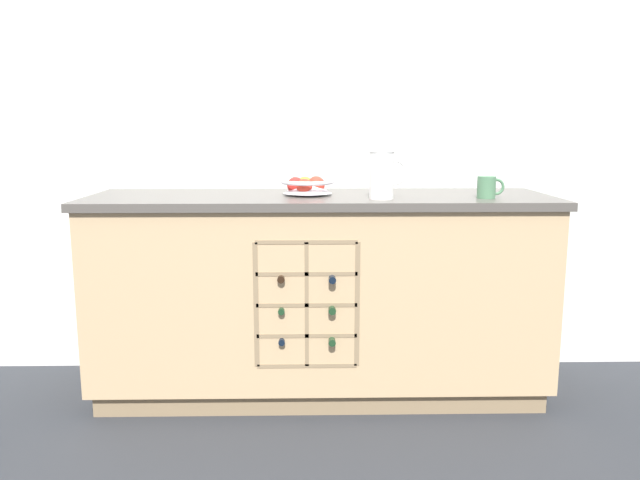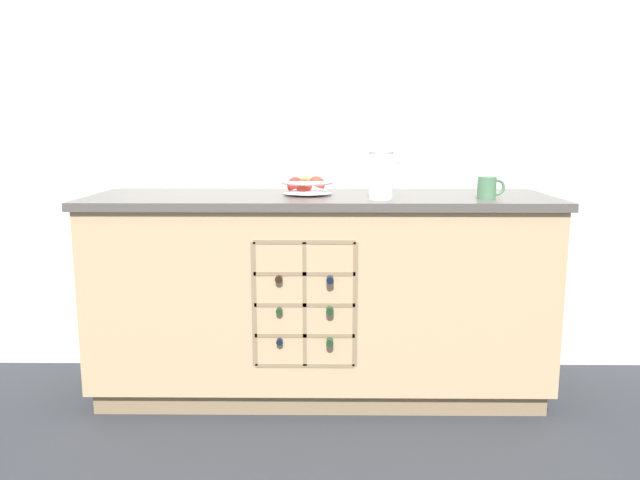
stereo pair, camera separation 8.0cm
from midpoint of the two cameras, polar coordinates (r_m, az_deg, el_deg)
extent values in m
plane|color=#2D3035|center=(2.94, 0.80, -13.57)|extent=(14.00, 14.00, 0.00)
cube|color=silver|center=(3.05, 0.84, 11.89)|extent=(4.40, 0.06, 2.55)
cube|color=#8B7354|center=(2.92, 0.80, -12.76)|extent=(1.90, 0.51, 0.09)
cube|color=tan|center=(2.78, 0.83, -4.55)|extent=(1.96, 0.57, 0.77)
cube|color=#514C47|center=(2.71, 0.85, 3.75)|extent=(2.00, 0.61, 0.03)
cube|color=#8B7354|center=(2.60, -0.46, -5.36)|extent=(0.41, 0.01, 0.51)
cube|color=#8B7354|center=(2.57, -5.03, -5.64)|extent=(0.02, 0.10, 0.51)
cube|color=#8B7354|center=(2.56, 4.09, -5.67)|extent=(0.02, 0.10, 0.51)
cube|color=#8B7354|center=(2.64, -0.47, -11.05)|extent=(0.41, 0.10, 0.02)
cube|color=#8B7354|center=(2.59, -0.47, -8.40)|extent=(0.41, 0.10, 0.02)
cube|color=#8B7354|center=(2.55, -0.48, -5.67)|extent=(0.41, 0.10, 0.02)
cube|color=#8B7354|center=(2.52, -0.48, -2.87)|extent=(0.41, 0.10, 0.02)
cube|color=#8B7354|center=(2.50, -0.49, 0.01)|extent=(0.41, 0.10, 0.02)
cube|color=#8B7354|center=(2.55, -0.48, -5.67)|extent=(0.02, 0.10, 0.51)
cylinder|color=black|center=(2.71, -2.59, -8.07)|extent=(0.07, 0.20, 0.07)
cylinder|color=black|center=(2.57, -2.77, -9.05)|extent=(0.03, 0.08, 0.03)
cylinder|color=#19381E|center=(2.68, 1.75, -8.16)|extent=(0.08, 0.19, 0.08)
cylinder|color=#19381E|center=(2.55, 1.81, -9.13)|extent=(0.03, 0.08, 0.03)
cylinder|color=#19381E|center=(2.67, -2.62, -5.48)|extent=(0.07, 0.19, 0.07)
cylinder|color=#19381E|center=(2.53, -2.79, -6.32)|extent=(0.03, 0.08, 0.03)
cylinder|color=#19381E|center=(2.65, 1.76, -5.44)|extent=(0.08, 0.20, 0.08)
cylinder|color=#19381E|center=(2.52, 1.82, -6.30)|extent=(0.03, 0.08, 0.03)
cylinder|color=black|center=(2.64, -2.64, -2.69)|extent=(0.08, 0.20, 0.08)
cylinder|color=black|center=(2.50, -2.82, -3.42)|extent=(0.03, 0.09, 0.03)
cylinder|color=black|center=(2.61, 1.78, -2.82)|extent=(0.08, 0.19, 0.08)
cylinder|color=black|center=(2.48, 1.84, -3.53)|extent=(0.03, 0.08, 0.03)
cylinder|color=silver|center=(2.71, -0.30, 4.23)|extent=(0.10, 0.10, 0.01)
cone|color=silver|center=(2.71, -0.30, 4.94)|extent=(0.21, 0.21, 0.06)
torus|color=silver|center=(2.70, -0.30, 5.36)|extent=(0.23, 0.23, 0.02)
sphere|color=red|center=(2.70, 0.50, 5.06)|extent=(0.08, 0.08, 0.08)
sphere|color=gold|center=(2.75, -0.52, 5.10)|extent=(0.07, 0.07, 0.07)
sphere|color=red|center=(2.65, -0.60, 4.90)|extent=(0.07, 0.07, 0.07)
sphere|color=red|center=(2.70, -1.41, 5.02)|extent=(0.07, 0.07, 0.07)
cylinder|color=white|center=(2.57, 6.46, 5.92)|extent=(0.10, 0.10, 0.20)
torus|color=white|center=(2.56, 6.50, 8.02)|extent=(0.11, 0.11, 0.01)
torus|color=white|center=(2.57, 7.64, 6.12)|extent=(0.11, 0.01, 0.11)
cylinder|color=#4C7A56|center=(2.66, 15.84, 4.62)|extent=(0.08, 0.08, 0.09)
torus|color=#4C7A56|center=(2.67, 16.68, 4.64)|extent=(0.07, 0.01, 0.07)
camera|label=1|loc=(0.04, -89.16, 0.15)|focal=35.00mm
camera|label=2|loc=(0.04, 90.84, -0.15)|focal=35.00mm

